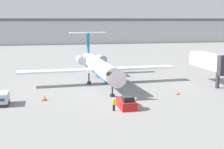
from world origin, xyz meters
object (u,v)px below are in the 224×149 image
(pushback_tug, at_px, (126,103))
(traffic_cone_right, at_px, (178,93))
(worker_near_tug, at_px, (114,104))
(luggage_cart, at_px, (1,99))
(traffic_cone_left, at_px, (44,98))
(jet_bridge, at_px, (212,62))
(airplane_main, at_px, (99,66))

(pushback_tug, xyz_separation_m, traffic_cone_right, (10.28, 5.97, -0.38))
(worker_near_tug, bearing_deg, luggage_cart, 157.92)
(traffic_cone_left, bearing_deg, pushback_tug, -30.95)
(traffic_cone_left, xyz_separation_m, jet_bridge, (30.16, 4.58, 4.05))
(luggage_cart, xyz_separation_m, traffic_cone_right, (27.47, 0.68, -0.60))
(worker_near_tug, bearing_deg, traffic_cone_left, 140.45)
(worker_near_tug, relative_size, traffic_cone_right, 2.66)
(airplane_main, xyz_separation_m, traffic_cone_right, (11.25, -11.09, -3.13))
(traffic_cone_left, relative_size, traffic_cone_right, 1.27)
(worker_near_tug, distance_m, traffic_cone_left, 11.84)
(traffic_cone_left, bearing_deg, worker_near_tug, -39.55)
(pushback_tug, relative_size, traffic_cone_left, 4.81)
(pushback_tug, distance_m, worker_near_tug, 2.17)
(worker_near_tug, relative_size, jet_bridge, 0.15)
(traffic_cone_right, bearing_deg, pushback_tug, -149.87)
(luggage_cart, bearing_deg, pushback_tug, -17.11)
(airplane_main, distance_m, traffic_cone_left, 14.83)
(pushback_tug, bearing_deg, worker_near_tug, -155.74)
(luggage_cart, distance_m, traffic_cone_left, 6.27)
(airplane_main, distance_m, traffic_cone_right, 16.10)
(pushback_tug, bearing_deg, traffic_cone_right, 30.13)
(pushback_tug, xyz_separation_m, luggage_cart, (-17.19, 5.29, 0.22))
(luggage_cart, bearing_deg, traffic_cone_right, 1.41)
(airplane_main, relative_size, pushback_tug, 7.40)
(luggage_cart, height_order, jet_bridge, jet_bridge)
(luggage_cart, height_order, traffic_cone_left, luggage_cart)
(pushback_tug, xyz_separation_m, traffic_cone_left, (-11.09, 6.65, -0.29))
(worker_near_tug, xyz_separation_m, jet_bridge, (21.04, 12.11, 3.53))
(airplane_main, xyz_separation_m, luggage_cart, (-16.22, -11.77, -2.53))
(pushback_tug, relative_size, luggage_cart, 1.21)
(airplane_main, relative_size, traffic_cone_left, 35.61)
(worker_near_tug, bearing_deg, jet_bridge, 29.93)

